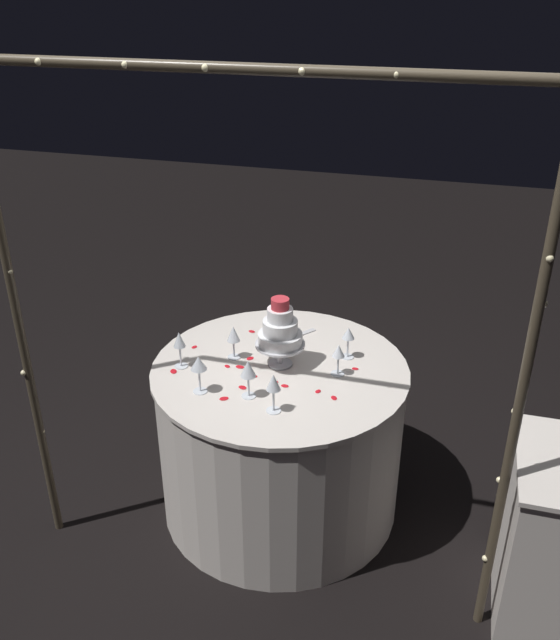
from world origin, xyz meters
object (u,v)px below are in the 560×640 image
wine_glass_0 (179,342)px  wine_glass_1 (199,365)px  wine_glass_5 (338,353)px  wine_glass_3 (233,335)px  wine_glass_4 (348,335)px  decorative_arch (245,285)px  tiered_cake (280,331)px  cake_knife (286,339)px  wine_glass_2 (273,384)px  main_table (280,438)px  wine_glass_6 (248,370)px

wine_glass_0 → wine_glass_1: bearing=133.3°
wine_glass_0 → wine_glass_5: size_ratio=1.18×
wine_glass_3 → wine_glass_4: size_ratio=1.05×
decorative_arch → wine_glass_0: 0.72m
tiered_cake → cake_knife: bearing=-82.0°
wine_glass_1 → wine_glass_5: size_ratio=1.16×
wine_glass_5 → decorative_arch: bearing=61.1°
wine_glass_1 → wine_glass_4: bearing=-140.5°
wine_glass_2 → wine_glass_5: 0.39m
wine_glass_0 → wine_glass_3: size_ratio=1.08×
decorative_arch → wine_glass_3: size_ratio=13.13×
tiered_cake → wine_glass_4: bearing=-152.6°
wine_glass_2 → main_table: bearing=-78.9°
wine_glass_4 → wine_glass_3: bearing=15.8°
wine_glass_0 → wine_glass_4: wine_glass_0 is taller
decorative_arch → wine_glass_4: bearing=-113.6°
wine_glass_0 → wine_glass_3: wine_glass_0 is taller
wine_glass_2 → wine_glass_5: (-0.19, -0.34, -0.02)m
decorative_arch → wine_glass_2: bearing=-117.6°
wine_glass_0 → wine_glass_2: 0.54m
wine_glass_0 → wine_glass_2: bearing=156.0°
tiered_cake → wine_glass_2: bearing=101.4°
wine_glass_2 → wine_glass_3: wine_glass_2 is taller
wine_glass_5 → tiered_cake: bearing=-2.4°
wine_glass_0 → wine_glass_4: size_ratio=1.14×
decorative_arch → main_table: size_ratio=1.83×
wine_glass_4 → wine_glass_5: (0.01, 0.15, -0.01)m
decorative_arch → wine_glass_1: decorative_arch is taller
wine_glass_0 → wine_glass_1: (-0.16, 0.17, 0.00)m
wine_glass_1 → wine_glass_3: size_ratio=1.06×
wine_glass_5 → wine_glass_3: bearing=-1.8°
wine_glass_1 → cake_knife: 0.59m
decorative_arch → main_table: (-0.00, -0.45, -0.98)m
wine_glass_3 → cake_knife: bearing=-130.0°
tiered_cake → wine_glass_3: size_ratio=2.04×
wine_glass_0 → main_table: bearing=-165.7°
main_table → wine_glass_0: size_ratio=6.64×
tiered_cake → wine_glass_6: size_ratio=1.92×
decorative_arch → cake_knife: 0.92m
decorative_arch → cake_knife: size_ratio=8.45×
wine_glass_1 → wine_glass_5: wine_glass_1 is taller
wine_glass_0 → tiered_cake: bearing=-162.2°
decorative_arch → wine_glass_5: 0.72m
wine_glass_3 → tiered_cake: bearing=179.0°
wine_glass_2 → wine_glass_6: size_ratio=1.01×
wine_glass_0 → wine_glass_6: 0.39m
tiered_cake → wine_glass_2: size_ratio=1.90×
main_table → wine_glass_5: (-0.26, -0.02, 0.49)m
tiered_cake → wine_glass_3: tiered_cake is taller
wine_glass_1 → wine_glass_3: bearing=-98.4°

